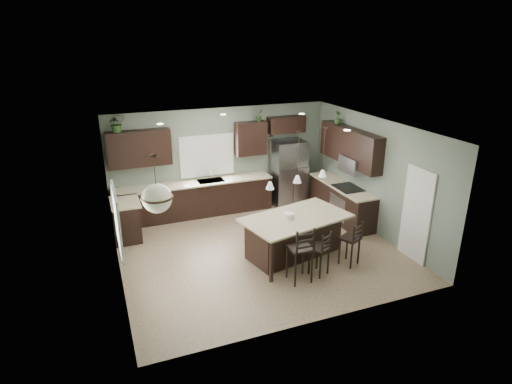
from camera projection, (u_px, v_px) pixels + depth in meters
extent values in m
plane|color=#9E8466|center=(258.00, 250.00, 9.71)|extent=(6.00, 6.00, 0.00)
cube|color=white|center=(416.00, 215.00, 9.02)|extent=(0.04, 0.82, 2.04)
cube|color=white|center=(207.00, 156.00, 11.42)|extent=(1.35, 0.02, 1.00)
cube|color=white|center=(117.00, 221.00, 7.45)|extent=(0.02, 1.10, 1.00)
cube|color=black|center=(126.00, 221.00, 10.12)|extent=(0.60, 0.90, 0.90)
cube|color=beige|center=(125.00, 202.00, 9.96)|extent=(0.66, 0.96, 0.04)
cube|color=black|center=(195.00, 200.00, 11.40)|extent=(4.20, 0.60, 0.90)
cube|color=beige|center=(194.00, 183.00, 11.22)|extent=(4.20, 0.66, 0.04)
cube|color=gray|center=(211.00, 181.00, 11.37)|extent=(0.70, 0.45, 0.01)
cylinder|color=silver|center=(211.00, 176.00, 11.29)|extent=(0.02, 0.02, 0.28)
cube|color=black|center=(139.00, 148.00, 10.55)|extent=(1.55, 0.34, 0.90)
cube|color=black|center=(251.00, 138.00, 11.56)|extent=(0.85, 0.34, 0.90)
cube|color=black|center=(286.00, 125.00, 11.81)|extent=(1.05, 0.34, 0.45)
cube|color=black|center=(341.00, 202.00, 11.24)|extent=(0.60, 2.35, 0.90)
cube|color=beige|center=(342.00, 185.00, 11.07)|extent=(0.66, 2.35, 0.04)
cube|color=black|center=(348.00, 188.00, 10.82)|extent=(0.58, 0.75, 0.02)
cube|color=gray|center=(337.00, 207.00, 10.90)|extent=(0.01, 0.72, 0.60)
cube|color=black|center=(350.00, 146.00, 10.76)|extent=(0.34, 2.35, 0.90)
cube|color=gray|center=(353.00, 165.00, 10.64)|extent=(0.40, 0.75, 0.40)
cube|color=gray|center=(288.00, 173.00, 12.06)|extent=(0.90, 0.74, 1.85)
cube|color=black|center=(295.00, 236.00, 9.31)|extent=(2.50, 1.76, 0.92)
cylinder|color=silver|center=(289.00, 216.00, 9.02)|extent=(0.24, 0.24, 0.14)
cube|color=black|center=(300.00, 254.00, 8.30)|extent=(0.45, 0.45, 1.20)
cube|color=black|center=(319.00, 253.00, 8.58)|extent=(0.47, 0.47, 0.96)
cube|color=black|center=(350.00, 243.00, 8.95)|extent=(0.49, 0.49, 0.99)
imported|color=#28481F|center=(117.00, 123.00, 10.13)|extent=(0.47, 0.44, 0.43)
imported|color=#325224|center=(260.00, 115.00, 11.40)|extent=(0.22, 0.20, 0.34)
imported|color=#315123|center=(338.00, 118.00, 11.06)|extent=(0.25, 0.25, 0.34)
plane|color=slate|center=(221.00, 159.00, 11.62)|extent=(6.00, 0.00, 6.00)
plane|color=slate|center=(322.00, 248.00, 6.82)|extent=(6.00, 0.00, 6.00)
plane|color=slate|center=(113.00, 212.00, 8.20)|extent=(0.00, 5.50, 5.50)
plane|color=slate|center=(375.00, 176.00, 10.25)|extent=(0.00, 5.50, 5.50)
plane|color=white|center=(259.00, 128.00, 8.74)|extent=(6.00, 6.00, 0.00)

